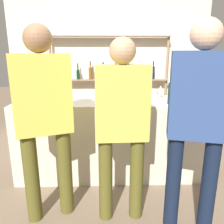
% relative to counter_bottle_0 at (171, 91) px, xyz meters
% --- Properties ---
extents(ground_plane, '(16.00, 16.00, 0.00)m').
position_rel_counter_bottle_0_xyz_m(ground_plane, '(-0.66, 0.20, -1.11)').
color(ground_plane, '#7A6651').
extents(bar_counter, '(2.31, 0.66, 0.96)m').
position_rel_counter_bottle_0_xyz_m(bar_counter, '(-0.66, 0.20, -0.62)').
color(bar_counter, beige).
rests_on(bar_counter, ground_plane).
extents(back_wall, '(3.91, 0.12, 2.80)m').
position_rel_counter_bottle_0_xyz_m(back_wall, '(-0.66, 2.13, 0.29)').
color(back_wall, beige).
rests_on(back_wall, ground_plane).
extents(back_shelf, '(2.33, 0.18, 1.86)m').
position_rel_counter_bottle_0_xyz_m(back_shelf, '(-0.65, 1.95, 0.12)').
color(back_shelf, '#897056').
rests_on(back_shelf, ground_plane).
extents(counter_bottle_0, '(0.07, 0.07, 0.37)m').
position_rel_counter_bottle_0_xyz_m(counter_bottle_0, '(0.00, 0.00, 0.00)').
color(counter_bottle_0, black).
rests_on(counter_bottle_0, bar_counter).
extents(counter_bottle_1, '(0.09, 0.09, 0.38)m').
position_rel_counter_bottle_0_xyz_m(counter_bottle_1, '(0.32, 0.22, 0.00)').
color(counter_bottle_1, black).
rests_on(counter_bottle_1, bar_counter).
extents(counter_bottle_2, '(0.08, 0.08, 0.37)m').
position_rel_counter_bottle_0_xyz_m(counter_bottle_2, '(-1.64, 0.12, -0.00)').
color(counter_bottle_2, '#0F1956').
rests_on(counter_bottle_2, bar_counter).
extents(counter_bottle_3, '(0.09, 0.09, 0.36)m').
position_rel_counter_bottle_0_xyz_m(counter_bottle_3, '(-1.53, 0.40, -0.00)').
color(counter_bottle_3, black).
rests_on(counter_bottle_3, bar_counter).
extents(counter_bottle_4, '(0.09, 0.09, 0.36)m').
position_rel_counter_bottle_0_xyz_m(counter_bottle_4, '(-1.50, -0.02, -0.01)').
color(counter_bottle_4, black).
rests_on(counter_bottle_4, bar_counter).
extents(wine_glass, '(0.07, 0.07, 0.16)m').
position_rel_counter_bottle_0_xyz_m(wine_glass, '(-0.03, 0.37, -0.03)').
color(wine_glass, silver).
rests_on(wine_glass, bar_counter).
extents(ice_bucket, '(0.23, 0.23, 0.22)m').
position_rel_counter_bottle_0_xyz_m(ice_bucket, '(-0.75, 0.24, -0.04)').
color(ice_bucket, '#B2B2B7').
rests_on(ice_bucket, bar_counter).
extents(cork_jar, '(0.12, 0.12, 0.14)m').
position_rel_counter_bottle_0_xyz_m(cork_jar, '(-0.17, 0.13, -0.08)').
color(cork_jar, silver).
rests_on(cork_jar, bar_counter).
extents(customer_center, '(0.45, 0.22, 1.64)m').
position_rel_counter_bottle_0_xyz_m(customer_center, '(-0.60, -0.63, -0.14)').
color(customer_center, brown).
rests_on(customer_center, ground_plane).
extents(customer_right, '(0.49, 0.30, 1.76)m').
position_rel_counter_bottle_0_xyz_m(customer_right, '(-0.01, -0.77, -0.06)').
color(customer_right, '#121C33').
rests_on(customer_right, ground_plane).
extents(customer_left, '(0.51, 0.35, 1.74)m').
position_rel_counter_bottle_0_xyz_m(customer_left, '(-1.27, -0.58, -0.08)').
color(customer_left, brown).
rests_on(customer_left, ground_plane).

